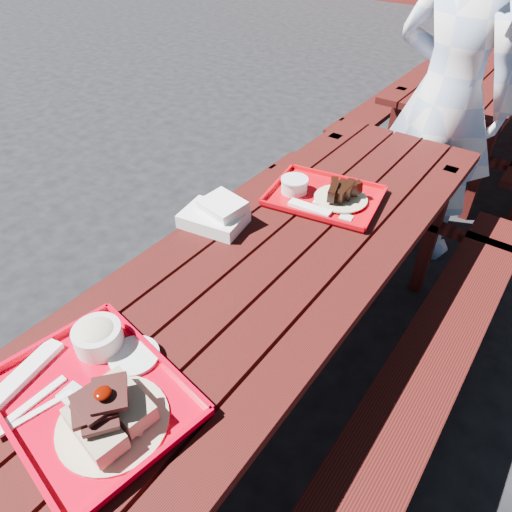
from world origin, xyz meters
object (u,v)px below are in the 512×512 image
object	(u,v)px
near_tray	(99,385)
far_tray	(322,195)
picnic_table_near	(279,288)
person	(447,98)
picnic_table_far	(483,86)

from	to	relation	value
near_tray	far_tray	world-z (taller)	near_tray
picnic_table_near	person	xyz separation A→B (m)	(0.10, 1.38, 0.35)
picnic_table_far	far_tray	xyz separation A→B (m)	(-0.05, -2.42, 0.21)
far_tray	near_tray	bearing A→B (deg)	-89.45
picnic_table_near	person	world-z (taller)	person
picnic_table_far	person	bearing A→B (deg)	-86.00
picnic_table_near	far_tray	distance (m)	0.44
near_tray	picnic_table_far	bearing A→B (deg)	89.38
picnic_table_near	far_tray	bearing A→B (deg)	97.40
picnic_table_near	picnic_table_far	size ratio (longest dim) A/B	1.00
near_tray	person	bearing A→B (deg)	86.35
picnic_table_near	picnic_table_far	bearing A→B (deg)	90.00
picnic_table_near	person	size ratio (longest dim) A/B	1.32
far_tray	person	distance (m)	1.02
near_tray	far_tray	distance (m)	1.15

